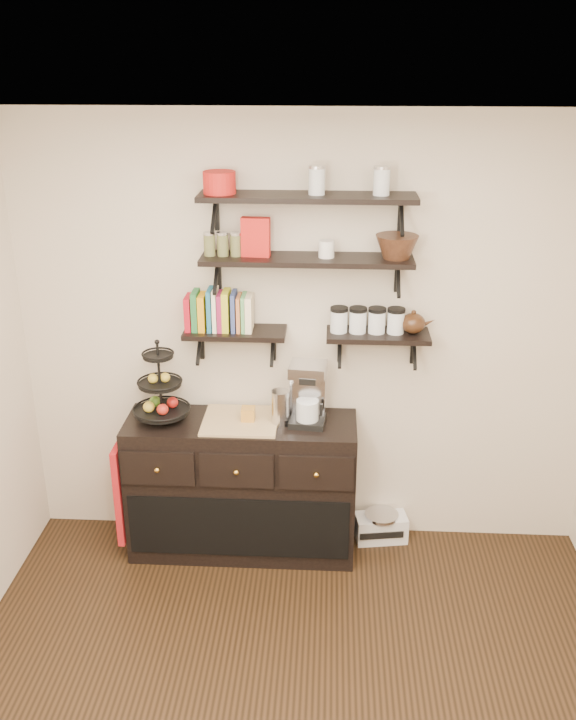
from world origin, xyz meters
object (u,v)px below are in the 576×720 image
(sideboard, at_px, (242,486))
(radio, at_px, (381,527))
(coffee_maker, at_px, (308,394))
(fruit_stand, at_px, (161,394))

(sideboard, distance_m, radio, 0.97)
(sideboard, relative_size, coffee_maker, 3.61)
(sideboard, xyz_separation_m, radio, (0.89, 0.13, -0.36))
(coffee_maker, xyz_separation_m, radio, (0.48, 0.10, -0.99))
(coffee_maker, relative_size, radio, 1.10)
(sideboard, height_order, radio, sideboard)
(sideboard, distance_m, coffee_maker, 0.75)
(fruit_stand, height_order, radio, fruit_stand)
(fruit_stand, height_order, coffee_maker, fruit_stand)
(fruit_stand, relative_size, coffee_maker, 1.28)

